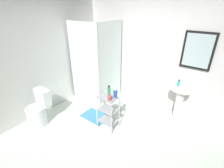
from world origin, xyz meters
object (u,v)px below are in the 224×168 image
(toilet, at_px, (38,111))
(shampoo_bottle_blue, at_px, (115,93))
(hand_soap_bottle, at_px, (179,83))
(rinse_cup, at_px, (110,98))
(shower_stall, at_px, (98,82))
(body_wash_bottle_green, at_px, (109,91))
(storage_cart, at_px, (108,110))
(bath_mat, at_px, (95,116))
(pedestal_sink, at_px, (180,96))

(toilet, xyz_separation_m, shampoo_bottle_blue, (1.37, 0.84, 0.50))
(hand_soap_bottle, bearing_deg, rinse_cup, -126.28)
(shower_stall, xyz_separation_m, body_wash_bottle_green, (0.95, -0.74, 0.37))
(storage_cart, bearing_deg, bath_mat, 166.95)
(hand_soap_bottle, relative_size, rinse_cup, 1.56)
(shower_stall, distance_m, toilet, 1.59)
(toilet, xyz_separation_m, bath_mat, (0.79, 0.86, -0.31))
(body_wash_bottle_green, xyz_separation_m, bath_mat, (-0.45, 0.05, -0.83))
(body_wash_bottle_green, bearing_deg, shampoo_bottle_blue, 13.06)
(rinse_cup, bearing_deg, pedestal_sink, 51.47)
(toilet, relative_size, hand_soap_bottle, 5.44)
(body_wash_bottle_green, distance_m, rinse_cup, 0.17)
(shower_stall, bearing_deg, pedestal_sink, 9.45)
(shower_stall, height_order, bath_mat, shower_stall)
(hand_soap_bottle, bearing_deg, toilet, -139.70)
(shampoo_bottle_blue, height_order, bath_mat, shampoo_bottle_blue)
(pedestal_sink, relative_size, rinse_cup, 9.05)
(shower_stall, height_order, toilet, shower_stall)
(shower_stall, bearing_deg, storage_cart, -39.67)
(shower_stall, distance_m, bath_mat, 0.97)
(bath_mat, bearing_deg, pedestal_sink, 34.16)
(storage_cart, distance_m, rinse_cup, 0.37)
(bath_mat, bearing_deg, shower_stall, 125.77)
(toilet, height_order, hand_soap_bottle, hand_soap_bottle)
(storage_cart, relative_size, hand_soap_bottle, 5.30)
(pedestal_sink, height_order, body_wash_bottle_green, body_wash_bottle_green)
(hand_soap_bottle, xyz_separation_m, rinse_cup, (-0.87, -1.18, -0.09))
(hand_soap_bottle, relative_size, bath_mat, 0.23)
(rinse_cup, bearing_deg, body_wash_bottle_green, 132.36)
(shower_stall, distance_m, storage_cart, 1.25)
(pedestal_sink, distance_m, toilet, 2.99)
(rinse_cup, bearing_deg, toilet, -152.70)
(storage_cart, bearing_deg, shampoo_bottle_blue, 35.90)
(pedestal_sink, bearing_deg, body_wash_bottle_green, -134.46)
(bath_mat, bearing_deg, body_wash_bottle_green, -6.72)
(pedestal_sink, distance_m, body_wash_bottle_green, 1.53)
(shower_stall, relative_size, storage_cart, 2.70)
(shampoo_bottle_blue, bearing_deg, hand_soap_bottle, 50.82)
(storage_cart, bearing_deg, shower_stall, 140.33)
(storage_cart, relative_size, rinse_cup, 8.27)
(shower_stall, height_order, shampoo_bottle_blue, shower_stall)
(pedestal_sink, height_order, rinse_cup, rinse_cup)
(body_wash_bottle_green, height_order, bath_mat, body_wash_bottle_green)
(bath_mat, bearing_deg, storage_cart, -13.05)
(toilet, bearing_deg, storage_cart, 31.14)
(pedestal_sink, xyz_separation_m, bath_mat, (-1.51, -1.02, -0.57))
(body_wash_bottle_green, xyz_separation_m, shampoo_bottle_blue, (0.13, 0.03, -0.02))
(pedestal_sink, relative_size, hand_soap_bottle, 5.80)
(shower_stall, relative_size, toilet, 2.63)
(rinse_cup, bearing_deg, shower_stall, 140.82)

